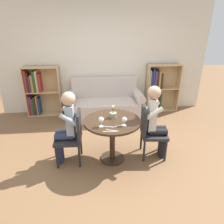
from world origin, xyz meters
name	(u,v)px	position (x,y,z in m)	size (l,w,h in m)	color
ground_plane	(112,159)	(0.00, 0.00, 0.00)	(16.00, 16.00, 0.00)	brown
back_wall	(104,59)	(0.00, 2.21, 1.35)	(5.20, 0.05, 2.70)	silver
round_table	(112,129)	(0.00, 0.00, 0.59)	(0.90, 0.90, 0.74)	#382619
couch	(105,104)	(0.00, 1.78, 0.31)	(1.84, 0.80, 0.92)	beige
bookshelf_left	(39,91)	(-1.62, 2.05, 0.61)	(0.83, 0.28, 1.21)	tan
bookshelf_right	(158,89)	(1.40, 2.05, 0.57)	(0.83, 0.28, 1.21)	tan
chair_left	(72,135)	(-0.64, 0.03, 0.49)	(0.43, 0.43, 0.90)	#232326
chair_right	(150,130)	(0.64, 0.06, 0.49)	(0.46, 0.46, 0.90)	#232326
person_left	(66,126)	(-0.73, 0.03, 0.66)	(0.42, 0.35, 1.22)	#282D47
person_right	(156,120)	(0.73, 0.04, 0.68)	(0.44, 0.37, 1.27)	black
wine_glass_left	(101,120)	(-0.18, -0.19, 0.85)	(0.08, 0.08, 0.15)	white
wine_glass_right	(124,120)	(0.16, -0.19, 0.83)	(0.08, 0.08, 0.14)	white
flower_vase	(113,114)	(0.02, 0.10, 0.80)	(0.11, 0.11, 0.21)	#9E9384
knife_left_setting	(108,127)	(-0.09, -0.21, 0.74)	(0.19, 0.06, 0.00)	silver
fork_left_setting	(110,131)	(-0.07, -0.35, 0.74)	(0.19, 0.03, 0.00)	silver
knife_right_setting	(112,130)	(-0.03, -0.33, 0.74)	(0.18, 0.08, 0.00)	silver
fork_right_setting	(118,126)	(0.06, -0.21, 0.74)	(0.18, 0.08, 0.00)	silver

